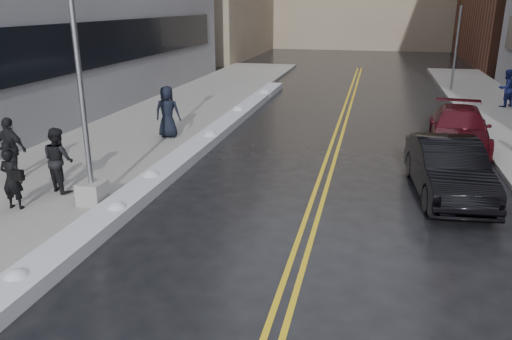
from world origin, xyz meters
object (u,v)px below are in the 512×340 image
Objects in this scene: pedestrian_fedora at (12,179)px; pedestrian_b at (59,160)px; lamppost at (84,116)px; pedestrian_c at (167,112)px; car_black at (448,169)px; car_maroon at (459,128)px; pedestrian_east at (506,88)px; pedestrian_d at (11,149)px; traffic_signal at (458,36)px.

pedestrian_b reaches higher than pedestrian_fedora.
pedestrian_c is at bearing 96.36° from lamppost.
car_black is at bearing -163.19° from pedestrian_fedora.
pedestrian_c reaches higher than pedestrian_fedora.
car_maroon is (11.15, 1.55, -0.42)m from pedestrian_c.
pedestrian_fedora is 11.83m from car_black.
pedestrian_c is 0.39× the size of car_maroon.
pedestrian_fedora is 23.48m from pedestrian_east.
lamppost is 3.96× the size of pedestrian_east.
car_black is (9.33, 3.24, -1.73)m from lamppost.
pedestrian_b is at bearing -140.66° from car_maroon.
pedestrian_b is at bearing -109.31° from pedestrian_fedora.
lamppost reaches higher than car_black.
car_maroon is (12.17, 9.35, -0.20)m from pedestrian_fedora.
pedestrian_c is at bearing -0.57° from pedestrian_east.
pedestrian_fedora is 2.52m from pedestrian_d.
pedestrian_d is (-3.36, 1.23, -1.42)m from lamppost.
car_maroon is (13.72, 7.37, -0.35)m from pedestrian_d.
car_black is at bearing -139.46° from pedestrian_b.
car_black is (10.12, -3.81, -0.37)m from pedestrian_c.
pedestrian_c is at bearing -100.34° from pedestrian_fedora.
pedestrian_fedora is at bearing 100.68° from pedestrian_b.
pedestrian_b is at bearing -172.28° from car_black.
pedestrian_fedora is at bearing -157.49° from lamppost.
car_black is (11.14, 3.98, -0.15)m from pedestrian_fedora.
pedestrian_east is 0.37× the size of car_maroon.
lamppost is 21.79m from pedestrian_east.
car_black is at bearing 19.13° from lamppost.
car_maroon is at bearing 33.16° from pedestrian_east.
lamppost is 10.03m from car_black.
pedestrian_c is 11.26m from car_maroon.
lamppost is at bearing 167.84° from pedestrian_d.
traffic_signal is 26.62m from pedestrian_fedora.
lamppost is at bearing -160.37° from pedestrian_fedora.
traffic_signal is 13.74m from car_maroon.
car_maroon is at bearing 73.41° from car_black.
pedestrian_b is 0.38× the size of car_black.
pedestrian_d is (-1.98, 0.55, 0.03)m from pedestrian_b.
lamppost is at bearing 91.03° from pedestrian_c.
traffic_signal is at bearing -118.26° from pedestrian_d.
lamppost is 1.46× the size of car_maroon.
lamppost is 1.56× the size of car_black.
pedestrian_b is at bearing 153.97° from lamppost.
pedestrian_b is 2.05m from pedestrian_d.
lamppost reaches higher than pedestrian_fedora.
lamppost is at bearing 16.22° from pedestrian_east.
pedestrian_east is 14.31m from car_black.
pedestrian_east is (15.54, 17.60, 0.15)m from pedestrian_fedora.
pedestrian_d is at bearing 11.60° from pedestrian_b.
pedestrian_d is at bearing -126.12° from traffic_signal.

